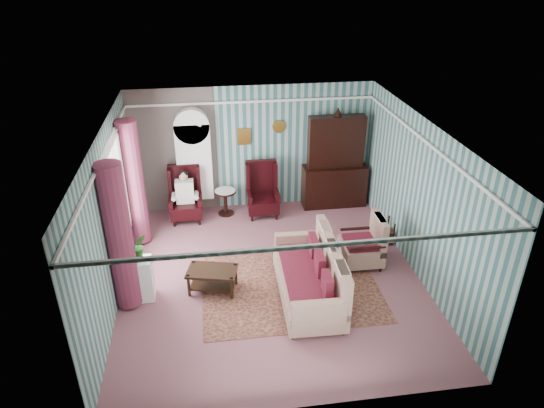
{
  "coord_description": "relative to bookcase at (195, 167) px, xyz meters",
  "views": [
    {
      "loc": [
        -1.04,
        -7.43,
        5.46
      ],
      "look_at": [
        0.1,
        0.6,
        1.23
      ],
      "focal_mm": 32.0,
      "sensor_mm": 36.0,
      "label": 1
    }
  ],
  "objects": [
    {
      "name": "rug",
      "position": [
        1.65,
        -3.14,
        -1.11
      ],
      "size": [
        3.2,
        2.6,
        0.01
      ],
      "primitive_type": "cube",
      "color": "#4E1A21",
      "rests_on": "floor"
    },
    {
      "name": "potted_plant_b",
      "position": [
        -0.95,
        -3.08,
        -0.09
      ],
      "size": [
        0.3,
        0.27,
        0.46
      ],
      "primitive_type": "imported",
      "rotation": [
        0.0,
        0.0,
        0.3
      ],
      "color": "#1F4C17",
      "rests_on": "plant_stand"
    },
    {
      "name": "bookcase",
      "position": [
        0.0,
        0.0,
        0.0
      ],
      "size": [
        0.8,
        0.28,
        2.24
      ],
      "primitive_type": "cube",
      "color": "silver",
      "rests_on": "floor"
    },
    {
      "name": "wingback_left",
      "position": [
        -0.25,
        -0.39,
        -0.5
      ],
      "size": [
        0.76,
        0.8,
        1.25
      ],
      "primitive_type": "cube",
      "color": "black",
      "rests_on": "floor"
    },
    {
      "name": "potted_plant_a",
      "position": [
        -1.08,
        -3.21,
        -0.12
      ],
      "size": [
        0.38,
        0.33,
        0.4
      ],
      "primitive_type": "imported",
      "rotation": [
        0.0,
        0.0,
        -0.06
      ],
      "color": "#234816",
      "rests_on": "plant_stand"
    },
    {
      "name": "wingback_right",
      "position": [
        1.5,
        -0.39,
        -0.5
      ],
      "size": [
        0.76,
        0.8,
        1.25
      ],
      "primitive_type": "cube",
      "color": "black",
      "rests_on": "floor"
    },
    {
      "name": "nest_table",
      "position": [
        3.82,
        -1.94,
        -0.85
      ],
      "size": [
        0.45,
        0.38,
        0.54
      ],
      "primitive_type": "cube",
      "color": "black",
      "rests_on": "floor"
    },
    {
      "name": "round_side_table",
      "position": [
        0.65,
        -0.24,
        -0.82
      ],
      "size": [
        0.5,
        0.5,
        0.6
      ],
      "primitive_type": "cylinder",
      "color": "black",
      "rests_on": "floor"
    },
    {
      "name": "floor",
      "position": [
        1.35,
        -2.84,
        -1.12
      ],
      "size": [
        6.0,
        6.0,
        0.0
      ],
      "primitive_type": "plane",
      "color": "#965762",
      "rests_on": "ground"
    },
    {
      "name": "seated_woman",
      "position": [
        -0.25,
        -0.39,
        -0.53
      ],
      "size": [
        0.44,
        0.4,
        1.18
      ],
      "primitive_type": null,
      "color": "silver",
      "rests_on": "floor"
    },
    {
      "name": "coffee_table",
      "position": [
        0.25,
        -3.1,
        -0.9
      ],
      "size": [
        0.97,
        0.72,
        0.44
      ],
      "primitive_type": "cube",
      "rotation": [
        0.0,
        0.0,
        -0.24
      ],
      "color": "black",
      "rests_on": "floor"
    },
    {
      "name": "plant_stand",
      "position": [
        -1.05,
        -3.14,
        -0.72
      ],
      "size": [
        0.55,
        0.35,
        0.8
      ],
      "primitive_type": "cube",
      "color": "silver",
      "rests_on": "floor"
    },
    {
      "name": "floral_armchair",
      "position": [
        3.15,
        -2.64,
        -0.63
      ],
      "size": [
        0.91,
        0.86,
        0.97
      ],
      "primitive_type": "cube",
      "rotation": [
        0.0,
        0.0,
        1.55
      ],
      "color": "#B8AE8E",
      "rests_on": "floor"
    },
    {
      "name": "dresser_hutch",
      "position": [
        3.25,
        -0.12,
        0.06
      ],
      "size": [
        1.5,
        0.56,
        2.36
      ],
      "primitive_type": "cube",
      "color": "black",
      "rests_on": "floor"
    },
    {
      "name": "room_shell",
      "position": [
        0.73,
        -2.66,
        0.89
      ],
      "size": [
        5.53,
        6.02,
        2.91
      ],
      "color": "#386767",
      "rests_on": "ground"
    },
    {
      "name": "potted_plant_c",
      "position": [
        -1.12,
        -3.11,
        -0.13
      ],
      "size": [
        0.28,
        0.28,
        0.39
      ],
      "primitive_type": "imported",
      "rotation": [
        0.0,
        0.0,
        0.32
      ],
      "color": "#174917",
      "rests_on": "plant_stand"
    },
    {
      "name": "sofa",
      "position": [
        1.9,
        -3.57,
        -0.56
      ],
      "size": [
        0.97,
        2.22,
        1.11
      ],
      "primitive_type": "cube",
      "rotation": [
        0.0,
        0.0,
        1.54
      ],
      "color": "beige",
      "rests_on": "floor"
    }
  ]
}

